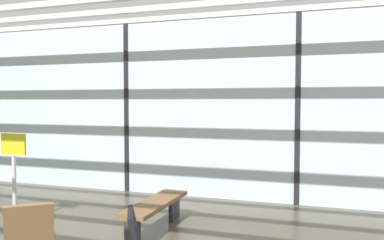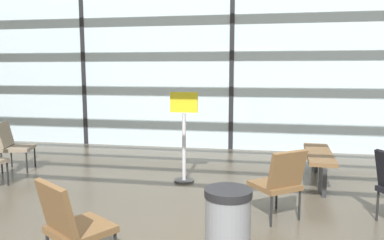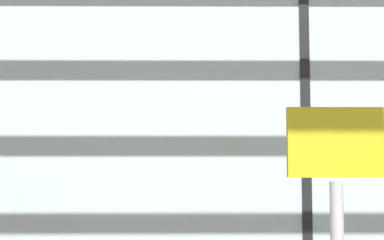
{
  "view_description": "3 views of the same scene",
  "coord_description": "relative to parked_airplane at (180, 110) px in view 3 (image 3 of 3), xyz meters",
  "views": [
    {
      "loc": [
        3.71,
        -1.97,
        1.92
      ],
      "look_at": [
        0.74,
        7.43,
        1.43
      ],
      "focal_mm": 34.94,
      "sensor_mm": 36.0,
      "label": 1
    },
    {
      "loc": [
        0.63,
        -3.16,
        1.79
      ],
      "look_at": [
        -0.41,
        2.54,
        1.0
      ],
      "focal_mm": 34.97,
      "sensor_mm": 36.0,
      "label": 2
    },
    {
      "loc": [
        -1.21,
        0.48,
        1.24
      ],
      "look_at": [
        -1.18,
        4.23,
        1.5
      ],
      "focal_mm": 42.53,
      "sensor_mm": 36.0,
      "label": 3
    }
  ],
  "objects": [
    {
      "name": "glass_curtain_wall",
      "position": [
        1.42,
        -6.03,
        -0.42
      ],
      "size": [
        14.0,
        0.08,
        3.56
      ],
      "primitive_type": "cube",
      "color": "silver",
      "rests_on": "ground"
    },
    {
      "name": "parked_airplane",
      "position": [
        0.0,
        0.0,
        0.0
      ],
      "size": [
        11.5,
        4.4,
        4.4
      ],
      "color": "silver",
      "rests_on": "ground"
    },
    {
      "name": "window_mullion_1",
      "position": [
        1.42,
        -6.03,
        -0.42
      ],
      "size": [
        0.1,
        0.12,
        3.56
      ],
      "primitive_type": "cube",
      "color": "black",
      "rests_on": "ground"
    }
  ]
}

